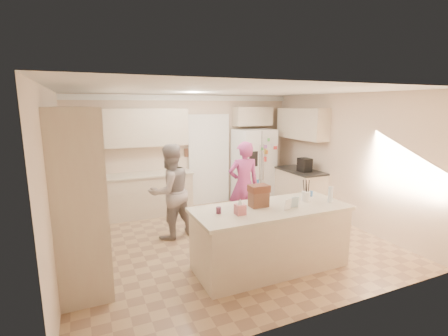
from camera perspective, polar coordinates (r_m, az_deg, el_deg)
name	(u,v)px	position (r m, az deg, el deg)	size (l,w,h in m)	color
floor	(227,241)	(5.90, 0.50, -12.79)	(5.20, 4.60, 0.02)	tan
ceiling	(227,90)	(5.40, 0.55, 13.55)	(5.20, 4.60, 0.02)	white
wall_back	(186,152)	(7.64, -6.66, 2.88)	(5.20, 0.02, 2.60)	beige
wall_front	(317,208)	(3.59, 16.03, -6.77)	(5.20, 0.02, 2.60)	beige
wall_left	(55,184)	(5.04, -27.62, -2.52)	(0.02, 4.60, 2.60)	beige
wall_right	(345,159)	(6.98, 20.44, 1.49)	(0.02, 4.60, 2.60)	beige
crown_back	(186,98)	(7.52, -6.76, 12.15)	(5.20, 0.08, 0.12)	white
pantry_bank	(80,187)	(5.25, -24.00, -3.11)	(0.60, 2.60, 2.35)	beige
back_base_cab	(140,196)	(7.26, -14.49, -4.77)	(2.20, 0.60, 0.88)	beige
back_countertop	(139,175)	(7.14, -14.66, -1.23)	(2.24, 0.63, 0.04)	beige
back_upper_cab	(136,128)	(7.14, -15.23, 6.85)	(2.20, 0.35, 0.80)	beige
doorway_opening	(209,161)	(7.83, -2.71, 1.29)	(0.90, 0.06, 2.10)	black
doorway_casing	(209,161)	(7.79, -2.61, 1.25)	(1.02, 0.03, 2.22)	white
wall_frame_upper	(187,141)	(7.57, -6.47, 4.72)	(0.15, 0.02, 0.20)	brown
wall_frame_lower	(188,153)	(7.61, -6.42, 2.70)	(0.15, 0.02, 0.20)	brown
refrigerator	(254,166)	(7.96, 5.25, 0.32)	(0.90, 0.70, 1.80)	white
fridge_seam	(261,169)	(7.66, 6.54, -0.13)	(0.01, 0.02, 1.78)	gray
fridge_dispenser	(253,159)	(7.50, 5.16, 1.60)	(0.22, 0.03, 0.35)	black
fridge_handle_l	(260,163)	(7.59, 6.29, 0.93)	(0.02, 0.02, 0.85)	silver
fridge_handle_r	(263,162)	(7.64, 6.94, 0.98)	(0.02, 0.02, 0.85)	silver
over_fridge_cab	(253,116)	(8.04, 5.05, 9.04)	(0.95, 0.35, 0.45)	beige
right_base_cab	(300,190)	(7.70, 13.16, -3.81)	(0.60, 1.20, 0.88)	beige
right_countertop	(300,171)	(7.59, 13.25, -0.46)	(0.63, 1.24, 0.04)	#2D2B28
right_upper_cab	(302,124)	(7.70, 13.51, 7.58)	(0.35, 1.50, 0.70)	beige
coffee_maker	(305,165)	(7.38, 13.99, 0.53)	(0.22, 0.28, 0.30)	black
island_base	(270,239)	(4.92, 8.11, -12.21)	(2.20, 0.90, 0.88)	beige
island_top	(271,209)	(4.76, 8.26, -7.11)	(2.28, 0.96, 0.05)	beige
utensil_crock	(306,196)	(5.13, 14.18, -4.83)	(0.13, 0.13, 0.15)	white
tissue_box	(240,209)	(4.39, 2.84, -7.28)	(0.13, 0.13, 0.14)	#BF646D
tissue_plume	(240,202)	(4.35, 2.86, -5.91)	(0.08, 0.08, 0.08)	white
dollhouse_body	(259,199)	(4.72, 6.11, -5.47)	(0.26, 0.18, 0.22)	brown
dollhouse_roof	(259,188)	(4.68, 6.15, -3.60)	(0.28, 0.20, 0.10)	#592D1E
jam_jar	(219,210)	(4.42, -0.96, -7.45)	(0.07, 0.07, 0.09)	#59263F
greeting_card_a	(288,204)	(4.65, 11.19, -6.29)	(0.12, 0.01, 0.16)	white
greeting_card_b	(295,202)	(4.77, 12.33, -5.88)	(0.12, 0.01, 0.16)	silver
water_bottle	(330,194)	(5.16, 18.21, -4.44)	(0.07, 0.07, 0.24)	silver
shaker_salt	(308,194)	(5.37, 14.49, -4.47)	(0.05, 0.05, 0.09)	#396DB2
shaker_pepper	(311,194)	(5.41, 15.08, -4.38)	(0.05, 0.05, 0.09)	#396DB2
teen_boy	(170,192)	(5.87, -9.44, -4.11)	(0.83, 0.65, 1.71)	gray
teen_girl	(244,184)	(6.34, 3.47, -2.90)	(0.62, 0.41, 1.69)	#A5336C
fridge_magnets	(261,169)	(7.65, 6.57, -0.14)	(0.76, 0.02, 1.44)	tan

